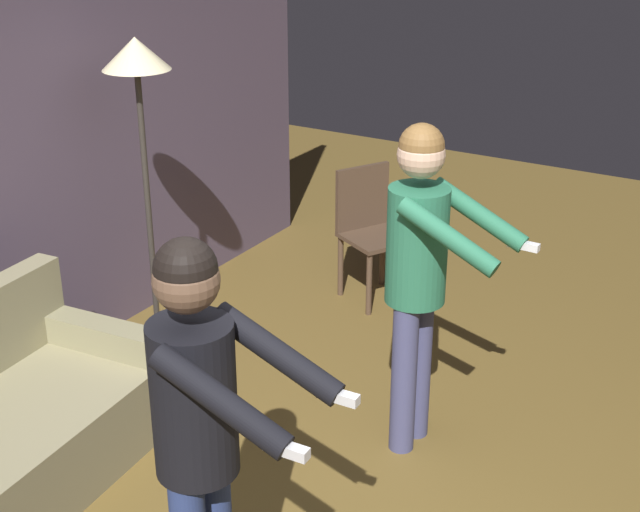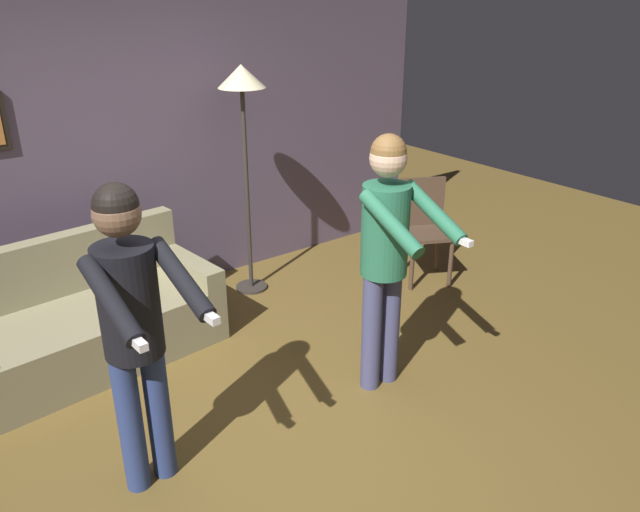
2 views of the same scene
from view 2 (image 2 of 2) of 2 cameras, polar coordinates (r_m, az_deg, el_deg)
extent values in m
plane|color=brown|center=(3.99, -4.36, -15.79)|extent=(12.00, 12.00, 0.00)
cube|color=#58495E|center=(5.30, -18.64, 8.96)|extent=(6.40, 0.06, 2.60)
cube|color=gray|center=(4.81, -20.75, -6.89)|extent=(1.97, 1.02, 0.42)
cube|color=gray|center=(4.93, -23.09, -0.87)|extent=(1.90, 0.31, 0.45)
cube|color=gray|center=(5.09, -11.95, -3.03)|extent=(0.24, 0.86, 0.58)
cylinder|color=#332D28|center=(5.69, -6.27, -2.81)|extent=(0.28, 0.28, 0.02)
cylinder|color=#332D28|center=(5.36, -6.68, 5.73)|extent=(0.04, 0.04, 1.75)
cone|color=#F9EAB7|center=(5.15, -7.20, 16.02)|extent=(0.39, 0.39, 0.18)
cylinder|color=navy|center=(3.53, -16.93, -14.50)|extent=(0.13, 0.13, 0.82)
cylinder|color=navy|center=(3.57, -14.54, -13.63)|extent=(0.13, 0.13, 0.82)
cylinder|color=black|center=(3.18, -17.09, -3.97)|extent=(0.30, 0.30, 0.58)
sphere|color=brown|center=(3.01, -18.10, 3.71)|extent=(0.23, 0.23, 0.23)
sphere|color=black|center=(3.00, -18.20, 4.42)|extent=(0.21, 0.21, 0.21)
cylinder|color=black|center=(2.86, -18.64, -3.79)|extent=(0.11, 0.51, 0.28)
cube|color=white|center=(2.71, -16.45, -7.47)|extent=(0.05, 0.15, 0.04)
cylinder|color=black|center=(2.98, -12.64, -1.96)|extent=(0.11, 0.51, 0.28)
cube|color=white|center=(2.83, -10.21, -5.38)|extent=(0.05, 0.15, 0.04)
cylinder|color=#44466F|center=(4.16, 4.72, -7.02)|extent=(0.13, 0.13, 0.83)
cylinder|color=#44466F|center=(4.25, 6.39, -6.36)|extent=(0.13, 0.13, 0.83)
cylinder|color=#286B4C|center=(3.90, 5.97, 2.34)|extent=(0.30, 0.30, 0.59)
sphere|color=#D8AD8E|center=(3.76, 6.26, 8.85)|extent=(0.23, 0.23, 0.23)
sphere|color=brown|center=(3.75, 6.29, 9.44)|extent=(0.22, 0.22, 0.22)
cylinder|color=#286B4C|center=(3.57, 6.49, 2.99)|extent=(0.11, 0.51, 0.30)
cylinder|color=#286B4C|center=(3.80, 10.34, 4.01)|extent=(0.11, 0.51, 0.30)
cube|color=white|center=(3.69, 12.81, 1.41)|extent=(0.05, 0.15, 0.04)
cylinder|color=#4C3828|center=(5.60, 8.40, -1.00)|extent=(0.04, 0.04, 0.45)
cylinder|color=#4C3828|center=(5.71, 11.84, -0.74)|extent=(0.04, 0.04, 0.45)
cylinder|color=#4C3828|center=(5.91, 7.36, 0.43)|extent=(0.04, 0.04, 0.45)
cylinder|color=#4C3828|center=(6.02, 10.65, 0.65)|extent=(0.04, 0.04, 0.45)
cube|color=#4C3828|center=(5.71, 9.72, 2.06)|extent=(0.57, 0.57, 0.03)
cube|color=#4C3828|center=(5.80, 9.29, 4.94)|extent=(0.39, 0.23, 0.45)
camera|label=1|loc=(1.52, -90.68, 10.32)|focal=50.00mm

